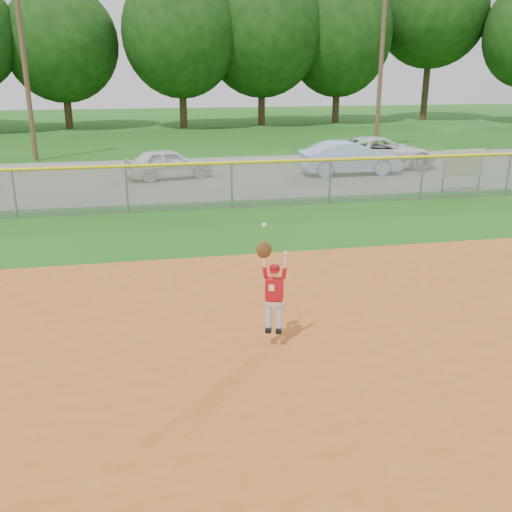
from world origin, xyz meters
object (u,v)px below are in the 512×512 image
Objects in this scene: car_blue at (350,158)px; sponsor_sign at (463,164)px; car_white_a at (168,163)px; car_white_b at (379,153)px; ballplayer at (273,288)px.

sponsor_sign is at bearing -146.51° from car_blue.
sponsor_sign reaches higher than car_blue.
car_white_a is 0.70× the size of car_white_b.
car_white_a is 2.04× the size of sponsor_sign.
car_white_a is at bearing 85.55° from car_blue.
car_white_b is 2.81× the size of ballplayer.
car_white_b reaches higher than car_white_a.
sponsor_sign is at bearing -127.94° from car_white_a.
ballplayer is (-6.80, -14.91, 0.32)m from car_blue.
car_white_a is 1.97× the size of ballplayer.
car_white_b is (9.50, 0.56, 0.10)m from car_white_a.
car_blue is 0.83× the size of car_white_b.
ballplayer is (-9.60, -10.70, 0.01)m from sponsor_sign.
sponsor_sign reaches higher than car_white_a.
car_white_b is at bearing -99.98° from car_white_a.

